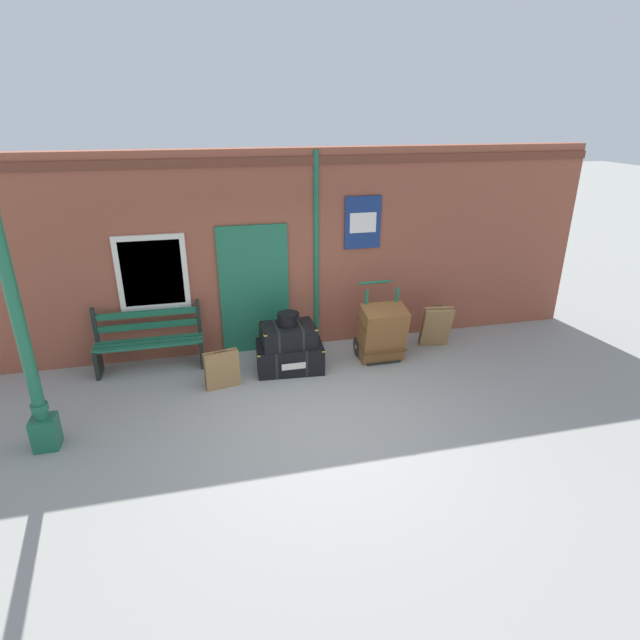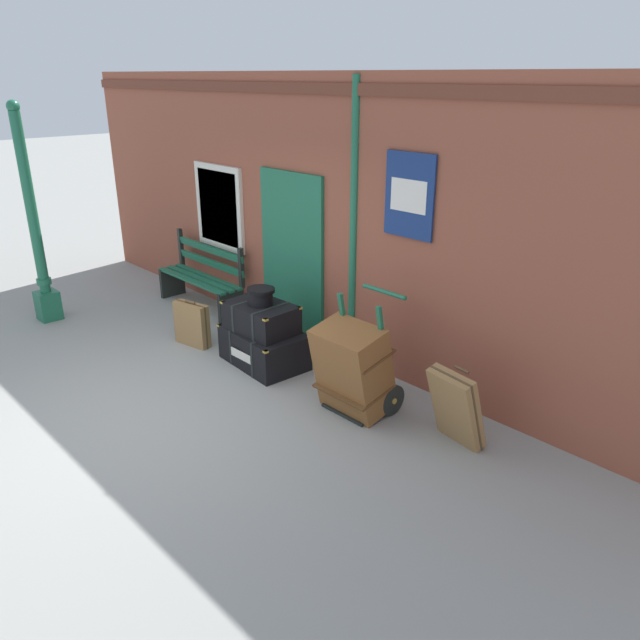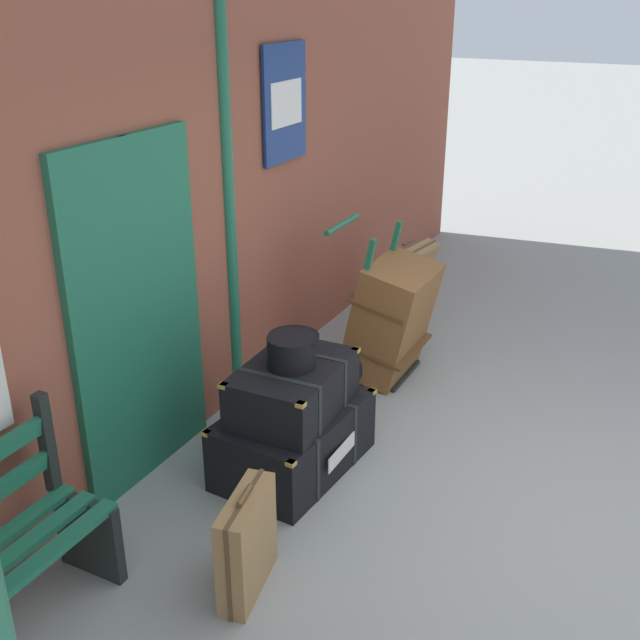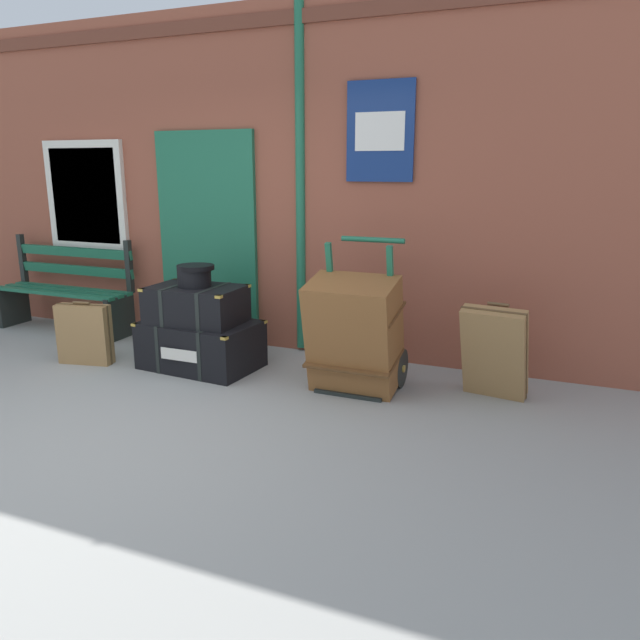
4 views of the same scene
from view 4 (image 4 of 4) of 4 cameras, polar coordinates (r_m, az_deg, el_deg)
name	(u,v)px [view 4 (image 4 of 4)]	position (r m, az deg, el deg)	size (l,w,h in m)	color
ground_plane	(78,441)	(4.40, -21.68, -10.48)	(60.00, 60.00, 0.00)	gray
brick_facade	(257,183)	(6.14, -5.93, 12.60)	(10.40, 0.35, 3.20)	brown
platform_bench	(67,290)	(7.22, -22.63, 2.58)	(1.60, 0.43, 1.01)	#1E6647
steamer_trunk_base	(201,345)	(5.56, -11.08, -2.27)	(1.06, 0.72, 0.43)	black
steamer_trunk_middle	(196,304)	(5.47, -11.49, 1.44)	(0.82, 0.57, 0.33)	black
round_hatbox	(195,274)	(5.42, -11.65, 4.23)	(0.33, 0.31, 0.19)	black
porters_trolley	(361,353)	(5.02, 3.86, -3.10)	(0.71, 0.61, 1.20)	black
large_brown_trunk	(354,334)	(4.81, 3.23, -1.35)	(0.70, 0.61, 0.95)	brown
suitcase_caramel	(494,353)	(4.85, 16.00, -2.98)	(0.52, 0.42, 0.76)	olive
suitcase_tan	(85,334)	(5.96, -21.17, -1.25)	(0.51, 0.24, 0.59)	olive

